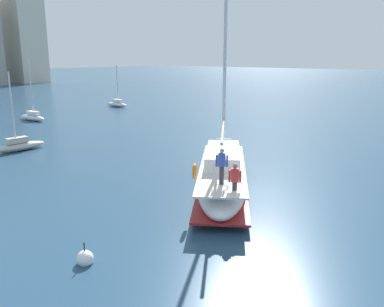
% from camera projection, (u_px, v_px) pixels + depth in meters
% --- Properties ---
extents(ground_plane, '(400.00, 400.00, 0.00)m').
position_uv_depth(ground_plane, '(236.00, 193.00, 20.22)').
color(ground_plane, navy).
extents(main_sailboat, '(9.24, 7.48, 12.10)m').
position_uv_depth(main_sailboat, '(222.00, 177.00, 19.88)').
color(main_sailboat, white).
rests_on(main_sailboat, ground).
extents(moored_sloop_near, '(3.81, 0.94, 5.75)m').
position_uv_depth(moored_sloop_near, '(19.00, 145.00, 29.11)').
color(moored_sloop_near, '#B7B2A8').
rests_on(moored_sloop_near, ground).
extents(moored_sloop_far, '(0.99, 3.87, 5.66)m').
position_uv_depth(moored_sloop_far, '(117.00, 103.00, 54.45)').
color(moored_sloop_far, white).
rests_on(moored_sloop_far, ground).
extents(moored_cutter_left, '(1.32, 4.02, 6.62)m').
position_uv_depth(moored_cutter_left, '(32.00, 116.00, 42.68)').
color(moored_cutter_left, white).
rests_on(moored_cutter_left, ground).
extents(mooring_buoy, '(0.58, 0.58, 0.89)m').
position_uv_depth(mooring_buoy, '(85.00, 259.00, 13.28)').
color(mooring_buoy, silver).
rests_on(mooring_buoy, ground).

